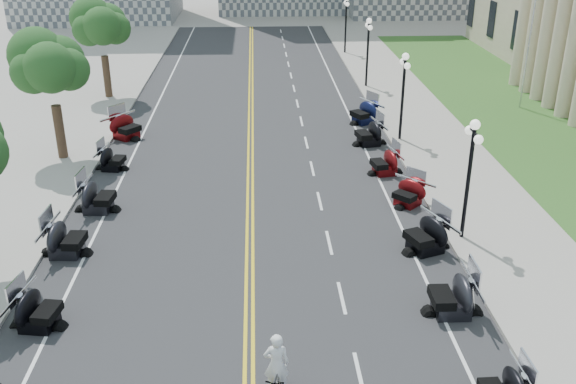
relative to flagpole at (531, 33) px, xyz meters
name	(u,v)px	position (x,y,z in m)	size (l,w,h in m)	color
ground	(249,301)	(-18.00, -22.00, -5.00)	(160.00, 160.00, 0.00)	gray
road	(250,185)	(-18.00, -12.00, -5.00)	(16.00, 90.00, 0.01)	#333335
centerline_yellow_a	(248,185)	(-18.12, -12.00, -4.99)	(0.12, 90.00, 0.00)	yellow
centerline_yellow_b	(253,185)	(-17.88, -12.00, -4.99)	(0.12, 90.00, 0.00)	yellow
edge_line_north	(381,182)	(-11.60, -12.00, -4.99)	(0.12, 90.00, 0.00)	white
edge_line_south	(117,188)	(-24.40, -12.00, -4.99)	(0.12, 90.00, 0.00)	white
lane_dash_5	(359,375)	(-14.80, -26.00, -4.99)	(0.12, 2.00, 0.00)	white
lane_dash_6	(342,298)	(-14.80, -22.00, -4.99)	(0.12, 2.00, 0.00)	white
lane_dash_7	(329,242)	(-14.80, -18.00, -4.99)	(0.12, 2.00, 0.00)	white
lane_dash_8	(320,201)	(-14.80, -14.00, -4.99)	(0.12, 2.00, 0.00)	white
lane_dash_9	(312,168)	(-14.80, -10.00, -4.99)	(0.12, 2.00, 0.00)	white
lane_dash_10	(306,142)	(-14.80, -6.00, -4.99)	(0.12, 2.00, 0.00)	white
lane_dash_11	(301,121)	(-14.80, -2.00, -4.99)	(0.12, 2.00, 0.00)	white
lane_dash_12	(297,103)	(-14.80, 2.00, -4.99)	(0.12, 2.00, 0.00)	white
lane_dash_13	(294,88)	(-14.80, 6.00, -4.99)	(0.12, 2.00, 0.00)	white
lane_dash_14	(291,75)	(-14.80, 10.00, -4.99)	(0.12, 2.00, 0.00)	white
lane_dash_15	(288,64)	(-14.80, 14.00, -4.99)	(0.12, 2.00, 0.00)	white
lane_dash_16	(286,54)	(-14.80, 18.00, -4.99)	(0.12, 2.00, 0.00)	white
lane_dash_17	(284,46)	(-14.80, 22.00, -4.99)	(0.12, 2.00, 0.00)	white
lane_dash_18	(282,38)	(-14.80, 26.00, -4.99)	(0.12, 2.00, 0.00)	white
lane_dash_19	(281,31)	(-14.80, 30.00, -4.99)	(0.12, 2.00, 0.00)	white
sidewalk_north	(463,180)	(-7.50, -12.00, -4.92)	(5.00, 90.00, 0.15)	#9E9991
sidewalk_south	(31,188)	(-28.50, -12.00, -4.92)	(5.00, 90.00, 0.15)	#9E9991
lawn	(536,127)	(-0.50, -4.00, -4.95)	(9.00, 60.00, 0.10)	#356023
street_lamp_2	(468,181)	(-9.40, -18.00, -2.40)	(0.50, 1.20, 4.90)	black
street_lamp_3	(403,97)	(-9.40, -6.00, -2.40)	(0.50, 1.20, 4.90)	black
street_lamp_4	(368,53)	(-9.40, 6.00, -2.40)	(0.50, 1.20, 4.90)	black
street_lamp_5	(346,25)	(-9.40, 18.00, -2.40)	(0.50, 1.20, 4.90)	black
flagpole	(531,33)	(0.00, 0.00, 0.00)	(1.10, 0.20, 10.00)	silver
tree_3	(51,72)	(-28.00, -8.00, -0.25)	(4.80, 4.80, 9.20)	#235619
tree_4	(102,30)	(-28.00, 4.00, -0.25)	(4.80, 4.80, 9.20)	#235619
motorcycle_n_5	(453,293)	(-11.29, -23.08, -4.23)	(2.20, 2.20, 1.54)	black
motorcycle_n_6	(426,233)	(-11.10, -18.83, -4.23)	(2.21, 2.21, 1.55)	black
motorcycle_n_7	(408,192)	(-10.85, -14.60, -4.35)	(1.86, 1.86, 1.30)	#590A0C
motorcycle_n_8	(385,161)	(-11.21, -10.87, -4.31)	(1.98, 1.98, 1.39)	#590A0C
motorcycle_n_9	(369,132)	(-11.28, -6.51, -4.24)	(2.16, 2.16, 1.51)	black
motorcycle_n_10	(364,111)	(-10.94, -2.53, -4.24)	(2.18, 2.18, 1.53)	black
motorcycle_s_5	(37,308)	(-24.75, -23.15, -4.30)	(2.01, 2.01, 1.41)	black
motorcycle_s_6	(65,237)	(-25.09, -18.42, -4.24)	(2.18, 2.18, 1.53)	black
motorcycle_s_7	(97,195)	(-24.74, -14.51, -4.23)	(2.19, 2.19, 1.53)	black
motorcycle_s_8	(112,158)	(-25.07, -9.58, -4.35)	(1.85, 1.85, 1.30)	black
motorcycle_s_9	(126,126)	(-25.24, -4.71, -4.22)	(2.23, 2.23, 1.56)	#590A0C
cyclist_rider	(276,342)	(-17.23, -26.99, -3.00)	(0.69, 0.45, 1.89)	white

